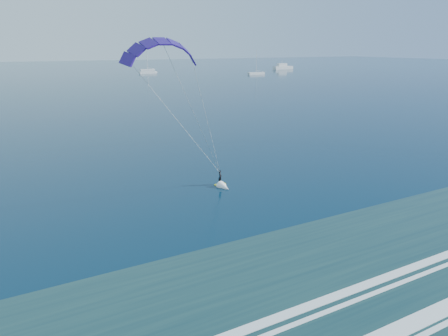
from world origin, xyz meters
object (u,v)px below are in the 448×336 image
(sailboat_2, at_px, (147,70))
(sailboat_4, at_px, (256,73))
(sailboat_3, at_px, (148,72))
(kitesurfer_rig, at_px, (196,118))
(motor_yacht, at_px, (283,67))

(sailboat_2, relative_size, sailboat_4, 0.92)
(sailboat_3, xyz_separation_m, sailboat_4, (50.68, -34.13, -0.00))
(kitesurfer_rig, distance_m, motor_yacht, 241.75)
(kitesurfer_rig, xyz_separation_m, sailboat_4, (106.05, 156.04, -7.88))
(kitesurfer_rig, distance_m, sailboat_4, 188.83)
(motor_yacht, distance_m, sailboat_2, 89.51)
(motor_yacht, height_order, sailboat_2, sailboat_2)
(sailboat_2, bearing_deg, sailboat_3, -106.67)
(sailboat_2, height_order, sailboat_4, sailboat_4)
(kitesurfer_rig, xyz_separation_m, sailboat_3, (55.37, 190.16, -7.88))
(sailboat_4, bearing_deg, sailboat_3, 146.04)
(motor_yacht, xyz_separation_m, sailboat_3, (-93.48, -0.20, -0.84))
(sailboat_2, height_order, sailboat_3, sailboat_3)
(motor_yacht, xyz_separation_m, sailboat_4, (-42.80, -34.33, -0.84))
(sailboat_3, relative_size, sailboat_4, 0.99)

